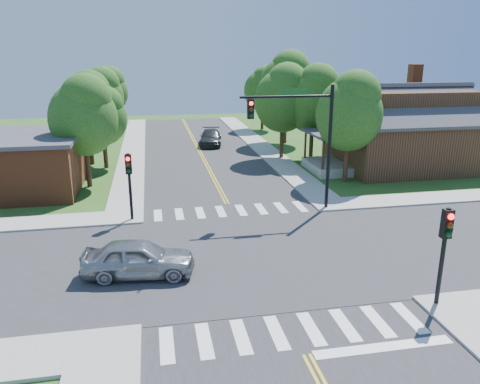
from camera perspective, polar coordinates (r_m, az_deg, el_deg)
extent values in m
plane|color=#2B581B|center=(21.61, 1.70, -7.71)|extent=(100.00, 100.00, 0.00)
cube|color=#2D2D30|center=(21.60, 1.70, -7.66)|extent=(10.00, 90.00, 0.04)
cube|color=#2D2D30|center=(21.60, 1.70, -7.65)|extent=(90.00, 10.00, 0.04)
cube|color=#2D2D30|center=(21.61, 1.70, -7.71)|extent=(10.20, 10.20, 0.06)
cube|color=#9E9B93|center=(46.26, 2.41, 5.72)|extent=(2.20, 40.00, 0.14)
cube|color=#9E9B93|center=(45.10, -12.92, 5.02)|extent=(2.20, 40.00, 0.14)
cube|color=white|center=(26.90, -9.97, -2.81)|extent=(0.45, 2.00, 0.01)
cube|color=white|center=(26.94, -7.42, -2.67)|extent=(0.45, 2.00, 0.01)
cube|color=white|center=(27.02, -4.88, -2.52)|extent=(0.45, 2.00, 0.01)
cube|color=white|center=(27.16, -2.36, -2.37)|extent=(0.45, 2.00, 0.01)
cube|color=white|center=(27.35, 0.13, -2.22)|extent=(0.45, 2.00, 0.01)
cube|color=white|center=(27.59, 2.58, -2.06)|extent=(0.45, 2.00, 0.01)
cube|color=white|center=(27.88, 4.98, -1.91)|extent=(0.45, 2.00, 0.01)
cube|color=white|center=(28.22, 7.33, -1.75)|extent=(0.45, 2.00, 0.01)
cube|color=white|center=(15.75, -8.92, -17.91)|extent=(0.45, 2.00, 0.01)
cube|color=white|center=(15.81, -4.36, -17.60)|extent=(0.45, 2.00, 0.01)
cube|color=white|center=(15.95, 0.12, -17.19)|extent=(0.45, 2.00, 0.01)
cube|color=white|center=(16.19, 4.48, -16.70)|extent=(0.45, 2.00, 0.01)
cube|color=white|center=(16.50, 8.67, -16.13)|extent=(0.45, 2.00, 0.01)
cube|color=white|center=(16.90, 12.66, -15.51)|extent=(0.45, 2.00, 0.01)
cube|color=white|center=(17.37, 16.43, -14.86)|extent=(0.45, 2.00, 0.01)
cube|color=white|center=(17.91, 19.96, -14.19)|extent=(0.45, 2.00, 0.01)
cube|color=yellow|center=(46.49, -5.45, 5.69)|extent=(0.10, 37.50, 0.01)
cube|color=yellow|center=(46.51, -5.20, 5.70)|extent=(0.10, 37.50, 0.01)
cube|color=white|center=(16.16, 17.08, -17.74)|extent=(4.60, 0.45, 0.09)
cylinder|color=black|center=(27.23, 10.81, 5.15)|extent=(0.20, 0.20, 7.20)
cylinder|color=black|center=(25.95, 5.71, 11.50)|extent=(5.20, 0.14, 0.14)
cube|color=#19591E|center=(25.99, 6.63, 12.04)|extent=(1.40, 0.04, 0.30)
cube|color=black|center=(25.52, 1.29, 10.08)|extent=(0.34, 0.28, 1.05)
sphere|color=#FF0C0C|center=(25.32, 1.38, 10.75)|extent=(0.22, 0.22, 0.22)
sphere|color=#3F2605|center=(25.36, 1.37, 10.03)|extent=(0.22, 0.22, 0.22)
sphere|color=#05330F|center=(25.40, 1.37, 9.31)|extent=(0.22, 0.22, 0.22)
cylinder|color=black|center=(18.24, 23.42, -7.46)|extent=(0.16, 0.16, 3.80)
cube|color=black|center=(17.77, 23.91, -3.55)|extent=(0.34, 0.28, 1.05)
sphere|color=#FF0C0C|center=(17.54, 24.34, -2.77)|extent=(0.22, 0.22, 0.22)
sphere|color=#3F2605|center=(17.64, 24.21, -3.75)|extent=(0.22, 0.22, 0.22)
sphere|color=#05330F|center=(17.75, 24.09, -4.71)|extent=(0.22, 0.22, 0.22)
cylinder|color=black|center=(25.80, -13.25, 0.46)|extent=(0.16, 0.16, 3.80)
cube|color=black|center=(25.47, -13.45, 3.32)|extent=(0.34, 0.28, 1.05)
sphere|color=#FF0C0C|center=(25.24, -13.52, 3.93)|extent=(0.22, 0.22, 0.22)
sphere|color=#3F2605|center=(25.31, -13.47, 3.23)|extent=(0.22, 0.22, 0.22)
sphere|color=#05330F|center=(25.38, -13.42, 2.52)|extent=(0.22, 0.22, 0.22)
cube|color=#371C13|center=(39.29, 19.26, 5.67)|extent=(10.00, 8.00, 4.00)
cube|color=#9E9B93|center=(36.92, 10.49, 3.04)|extent=(2.60, 4.50, 0.70)
cylinder|color=#371C13|center=(34.44, 10.07, 4.21)|extent=(0.18, 0.18, 2.50)
cylinder|color=#371C13|center=(38.12, 7.96, 5.52)|extent=(0.18, 0.18, 2.50)
cube|color=#38383D|center=(36.40, 10.71, 7.02)|extent=(2.80, 4.80, 0.18)
cube|color=brown|center=(43.29, 20.08, 8.64)|extent=(0.90, 0.90, 7.11)
cube|color=brown|center=(34.62, -27.17, 2.91)|extent=(10.00, 8.00, 3.50)
cylinder|color=#382314|center=(34.01, 12.78, 3.65)|extent=(0.34, 0.34, 2.92)
ellipsoid|color=#1A4C16|center=(33.44, 13.15, 9.16)|extent=(4.60, 4.37, 5.07)
sphere|color=#1A4C16|center=(33.23, 13.93, 11.46)|extent=(3.38, 3.38, 3.38)
cylinder|color=#382314|center=(40.38, 8.68, 5.98)|extent=(0.34, 0.34, 3.01)
ellipsoid|color=#1A4C16|center=(39.89, 8.89, 10.80)|extent=(4.76, 4.52, 5.23)
sphere|color=#1A4C16|center=(39.69, 9.51, 12.81)|extent=(3.49, 3.49, 3.49)
cylinder|color=#382314|center=(47.71, 5.52, 7.99)|extent=(0.34, 0.34, 3.41)
ellipsoid|color=#1A4C16|center=(47.28, 5.66, 12.62)|extent=(5.38, 5.11, 5.92)
sphere|color=#1A4C16|center=(47.08, 6.15, 14.55)|extent=(3.95, 3.95, 3.95)
cylinder|color=#382314|center=(56.14, 2.72, 9.04)|extent=(0.34, 0.34, 2.76)
ellipsoid|color=#1A4C16|center=(55.81, 2.77, 12.22)|extent=(4.36, 4.14, 4.80)
sphere|color=#1A4C16|center=(55.60, 3.14, 13.55)|extent=(3.20, 3.20, 3.20)
cylinder|color=#382314|center=(33.57, -18.03, 3.00)|extent=(0.34, 0.34, 2.85)
ellipsoid|color=#1A4C16|center=(33.00, -18.54, 8.44)|extent=(4.50, 4.27, 4.95)
sphere|color=#1A4C16|center=(32.61, -18.28, 10.77)|extent=(3.30, 3.30, 3.30)
cylinder|color=#382314|center=(40.25, -17.71, 5.21)|extent=(0.34, 0.34, 2.83)
ellipsoid|color=#1A4C16|center=(39.77, -18.12, 9.73)|extent=(4.47, 4.24, 4.91)
sphere|color=#1A4C16|center=(39.41, -17.89, 11.65)|extent=(3.28, 3.28, 3.28)
cylinder|color=#382314|center=(48.43, -16.32, 7.18)|extent=(0.34, 0.34, 2.83)
ellipsoid|color=#1A4C16|center=(48.03, -16.64, 10.95)|extent=(4.47, 4.25, 4.92)
sphere|color=#1A4C16|center=(47.70, -16.43, 12.55)|extent=(3.28, 3.28, 3.28)
cylinder|color=#382314|center=(56.67, -15.48, 8.53)|extent=(0.34, 0.34, 2.75)
ellipsoid|color=#1A4C16|center=(56.34, -15.73, 11.66)|extent=(4.34, 4.13, 4.78)
sphere|color=#1A4C16|center=(56.03, -15.54, 12.99)|extent=(3.19, 3.19, 3.19)
cylinder|color=#382314|center=(40.54, 5.10, 6.16)|extent=(0.34, 0.34, 3.03)
ellipsoid|color=#1A4C16|center=(40.05, 5.23, 10.99)|extent=(4.78, 4.54, 5.26)
sphere|color=#1A4C16|center=(39.83, 5.79, 13.01)|extent=(3.51, 3.51, 3.51)
cylinder|color=#382314|center=(38.77, -16.10, 4.61)|extent=(0.34, 0.34, 2.41)
ellipsoid|color=#1A4C16|center=(38.31, -16.43, 8.59)|extent=(3.80, 3.61, 4.18)
sphere|color=#1A4C16|center=(37.95, -16.15, 10.28)|extent=(2.79, 2.79, 2.79)
imported|color=#A4A7AB|center=(19.83, -12.27, -7.99)|extent=(2.98, 5.04, 1.56)
imported|color=#292C2E|center=(46.51, -3.60, 6.60)|extent=(3.66, 5.73, 1.48)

